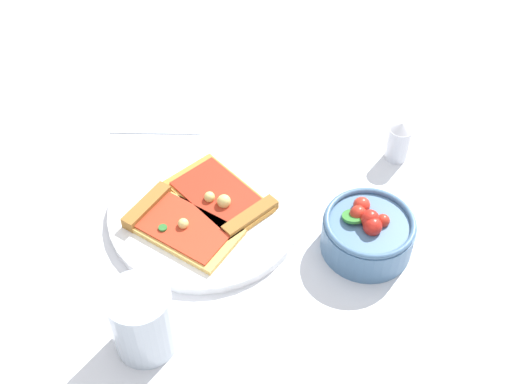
% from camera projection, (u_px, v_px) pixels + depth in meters
% --- Properties ---
extents(ground_plane, '(2.40, 2.40, 0.00)m').
position_uv_depth(ground_plane, '(224.00, 231.00, 0.95)').
color(ground_plane, silver).
rests_on(ground_plane, ground).
extents(plate, '(0.28, 0.28, 0.01)m').
position_uv_depth(plate, '(205.00, 212.00, 0.97)').
color(plate, white).
rests_on(plate, ground_plane).
extents(pizza_slice_near, '(0.17, 0.17, 0.02)m').
position_uv_depth(pizza_slice_near, '(177.00, 224.00, 0.94)').
color(pizza_slice_near, '#E5B256').
rests_on(pizza_slice_near, plate).
extents(pizza_slice_far, '(0.15, 0.17, 0.03)m').
position_uv_depth(pizza_slice_far, '(226.00, 199.00, 0.97)').
color(pizza_slice_far, gold).
rests_on(pizza_slice_far, plate).
extents(salad_bowl, '(0.13, 0.13, 0.07)m').
position_uv_depth(salad_bowl, '(368.00, 233.00, 0.91)').
color(salad_bowl, '#4C7299').
rests_on(salad_bowl, ground_plane).
extents(soda_glass, '(0.08, 0.08, 0.10)m').
position_uv_depth(soda_glass, '(143.00, 321.00, 0.80)').
color(soda_glass, silver).
rests_on(soda_glass, ground_plane).
extents(paper_napkin, '(0.17, 0.15, 0.00)m').
position_uv_depth(paper_napkin, '(159.00, 109.00, 1.13)').
color(paper_napkin, white).
rests_on(paper_napkin, ground_plane).
extents(pepper_shaker, '(0.04, 0.04, 0.07)m').
position_uv_depth(pepper_shaker, '(399.00, 141.00, 1.03)').
color(pepper_shaker, silver).
rests_on(pepper_shaker, ground_plane).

